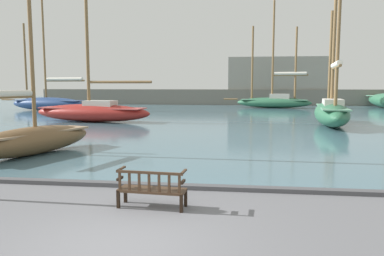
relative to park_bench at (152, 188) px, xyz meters
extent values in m
plane|color=slate|center=(-0.08, -2.13, -0.47)|extent=(160.00, 160.00, 0.00)
cube|color=slate|center=(-0.08, 41.87, -0.43)|extent=(100.00, 80.00, 0.08)
cube|color=#4C4C50|center=(-0.08, 1.72, -0.41)|extent=(40.00, 0.30, 0.12)
cube|color=black|center=(-0.74, 0.32, -0.26)|extent=(0.08, 0.08, 0.42)
cube|color=black|center=(0.78, 0.20, -0.26)|extent=(0.08, 0.08, 0.42)
cube|color=black|center=(-0.78, -0.13, -0.26)|extent=(0.08, 0.08, 0.42)
cube|color=black|center=(0.75, -0.25, -0.26)|extent=(0.08, 0.08, 0.42)
cube|color=#422D1E|center=(0.00, 0.04, -0.05)|extent=(1.64, 0.64, 0.06)
cube|color=#422D1E|center=(-0.01, -0.18, 0.42)|extent=(1.60, 0.17, 0.06)
cube|color=#422D1E|center=(-0.73, -0.13, 0.19)|extent=(0.06, 0.04, 0.41)
cube|color=#422D1E|center=(-0.49, -0.15, 0.19)|extent=(0.06, 0.04, 0.41)
cube|color=#422D1E|center=(-0.25, -0.16, 0.19)|extent=(0.06, 0.04, 0.41)
cube|color=#422D1E|center=(-0.01, -0.18, 0.19)|extent=(0.06, 0.04, 0.41)
cube|color=#422D1E|center=(0.22, -0.20, 0.19)|extent=(0.06, 0.04, 0.41)
cube|color=#422D1E|center=(0.46, -0.22, 0.19)|extent=(0.06, 0.04, 0.41)
cube|color=#422D1E|center=(0.70, -0.24, 0.19)|extent=(0.06, 0.04, 0.41)
cube|color=black|center=(-0.77, 0.01, 0.22)|extent=(0.08, 0.30, 0.06)
cube|color=#422D1E|center=(-0.76, 0.10, 0.43)|extent=(0.10, 0.47, 0.04)
cube|color=black|center=(0.76, -0.11, 0.22)|extent=(0.08, 0.30, 0.06)
cube|color=#422D1E|center=(0.77, -0.02, 0.43)|extent=(0.10, 0.47, 0.04)
ellipsoid|color=navy|center=(-18.86, 30.41, 0.33)|extent=(9.43, 3.71, 1.44)
cube|color=#516B9E|center=(-18.86, 30.41, 0.73)|extent=(8.25, 2.99, 0.08)
cylinder|color=brown|center=(-19.08, 30.45, 6.43)|extent=(0.22, 0.22, 11.32)
cylinder|color=brown|center=(-16.68, 30.03, 2.86)|extent=(4.84, 1.01, 0.17)
cylinder|color=silver|center=(-16.68, 30.03, 3.03)|extent=(4.39, 1.10, 0.34)
cylinder|color=brown|center=(-21.57, 30.88, 4.94)|extent=(0.22, 0.22, 8.34)
cylinder|color=brown|center=(-24.22, 31.35, 0.75)|extent=(1.70, 0.46, 0.17)
ellipsoid|color=#2D6647|center=(8.36, 18.44, 0.44)|extent=(3.45, 9.03, 1.67)
cube|color=#5B9375|center=(8.36, 18.44, 0.90)|extent=(2.75, 7.90, 0.08)
cube|color=beige|center=(8.27, 17.79, 1.21)|extent=(1.56, 2.66, 0.53)
cylinder|color=brown|center=(8.40, 18.66, 5.94)|extent=(0.22, 0.22, 9.99)
cylinder|color=brown|center=(8.07, 16.43, 3.53)|extent=(0.82, 4.48, 0.18)
cylinder|color=silver|center=(8.07, 16.43, 3.71)|extent=(0.93, 4.06, 0.35)
cylinder|color=brown|center=(8.74, 21.06, 4.40)|extent=(0.22, 0.22, 6.92)
cylinder|color=brown|center=(8.02, 16.05, 4.52)|extent=(0.22, 0.22, 7.16)
ellipsoid|color=maroon|center=(-9.19, 19.03, 0.29)|extent=(9.68, 3.66, 1.35)
cube|color=#C6514C|center=(-9.19, 19.03, 0.66)|extent=(8.47, 2.91, 0.08)
cube|color=beige|center=(-8.49, 18.94, 0.97)|extent=(2.47, 1.64, 0.54)
cylinder|color=brown|center=(-9.42, 19.06, 5.30)|extent=(0.24, 0.24, 9.21)
cylinder|color=brown|center=(-6.88, 18.72, 2.63)|extent=(5.11, 0.87, 0.20)
ellipsoid|color=#2D6647|center=(6.19, 38.24, 0.25)|extent=(9.21, 3.76, 1.27)
cube|color=#5B9375|center=(6.19, 38.24, 0.60)|extent=(8.06, 3.00, 0.08)
cube|color=beige|center=(6.86, 38.14, 0.98)|extent=(2.51, 1.68, 0.69)
cylinder|color=brown|center=(5.97, 38.27, 6.52)|extent=(0.24, 0.24, 11.76)
cylinder|color=brown|center=(8.03, 37.96, 3.57)|extent=(4.14, 0.82, 0.19)
cylinder|color=silver|center=(8.03, 37.96, 3.77)|extent=(3.76, 0.95, 0.39)
cylinder|color=brown|center=(3.54, 38.65, 5.08)|extent=(0.24, 0.24, 8.88)
cylinder|color=brown|center=(8.63, 37.86, 4.94)|extent=(0.24, 0.24, 8.60)
cylinder|color=brown|center=(0.92, 39.05, 0.62)|extent=(1.74, 0.45, 0.19)
cylinder|color=brown|center=(19.71, 45.35, 1.04)|extent=(0.30, 1.52, 0.24)
ellipsoid|color=brown|center=(-6.30, 5.69, 0.17)|extent=(3.49, 6.16, 1.13)
cube|color=#997A5B|center=(-6.30, 5.69, 0.48)|extent=(2.88, 5.35, 0.08)
cylinder|color=brown|center=(-6.25, 5.83, 3.97)|extent=(0.16, 0.16, 6.89)
cylinder|color=brown|center=(-6.74, 4.44, 1.98)|extent=(1.11, 2.81, 0.13)
cylinder|color=silver|center=(-6.74, 4.44, 2.10)|extent=(1.12, 2.58, 0.25)
cube|color=slate|center=(-0.08, 45.37, 0.65)|extent=(53.69, 2.40, 2.24)
cube|color=gray|center=(7.31, 45.37, 4.01)|extent=(13.78, 2.00, 4.49)
camera|label=1|loc=(2.03, -8.41, 2.43)|focal=35.00mm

